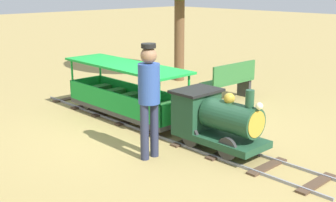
{
  "coord_description": "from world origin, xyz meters",
  "views": [
    {
      "loc": [
        4.73,
        5.24,
        2.38
      ],
      "look_at": [
        0.0,
        0.26,
        0.55
      ],
      "focal_mm": 47.02,
      "sensor_mm": 36.0,
      "label": 1
    }
  ],
  "objects": [
    {
      "name": "ground_plane",
      "position": [
        0.0,
        0.0,
        0.0
      ],
      "size": [
        60.0,
        60.0,
        0.0
      ],
      "primitive_type": "plane",
      "color": "#A38C51"
    },
    {
      "name": "track",
      "position": [
        0.0,
        0.06,
        0.02
      ],
      "size": [
        0.76,
        6.4,
        0.04
      ],
      "color": "gray",
      "rests_on": "ground_plane"
    },
    {
      "name": "locomotive",
      "position": [
        0.0,
        1.26,
        0.48
      ],
      "size": [
        0.72,
        1.44,
        0.97
      ],
      "color": "#1E472D",
      "rests_on": "ground_plane"
    },
    {
      "name": "passenger_car",
      "position": [
        0.0,
        -0.84,
        0.42
      ],
      "size": [
        0.82,
        2.7,
        0.97
      ],
      "color": "#3F3F3F",
      "rests_on": "ground_plane"
    },
    {
      "name": "conductor_person",
      "position": [
        0.91,
        0.85,
        0.96
      ],
      "size": [
        0.3,
        0.3,
        1.62
      ],
      "color": "#282D47",
      "rests_on": "ground_plane"
    },
    {
      "name": "park_bench",
      "position": [
        -2.34,
        -0.35,
        0.42
      ],
      "size": [
        1.31,
        0.42,
        0.82
      ],
      "color": "#2D6B33",
      "rests_on": "ground_plane"
    }
  ]
}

